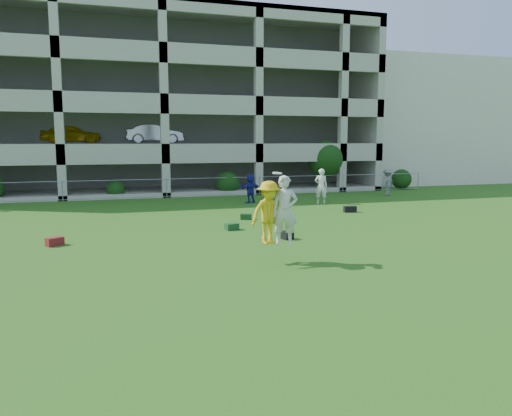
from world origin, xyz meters
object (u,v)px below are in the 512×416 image
object	(u,v)px
stucco_building	(408,124)
parking_garage	(151,107)
bystander_d	(250,189)
crate_d	(287,235)
bystander_f	(387,182)
frisbee_contest	(274,212)
bystander_e	(321,186)

from	to	relation	value
stucco_building	parking_garage	world-z (taller)	parking_garage
bystander_d	crate_d	xyz separation A→B (m)	(-1.71, -10.42, -0.66)
stucco_building	bystander_f	distance (m)	15.70
bystander_f	parking_garage	distance (m)	18.65
frisbee_contest	stucco_building	bearing A→B (deg)	50.21
bystander_e	frisbee_contest	distance (m)	14.01
bystander_e	bystander_f	bearing A→B (deg)	-136.43
frisbee_contest	parking_garage	xyz separation A→B (m)	(-0.89, 26.26, 4.52)
stucco_building	parking_garage	bearing A→B (deg)	-179.25
frisbee_contest	parking_garage	distance (m)	26.66
frisbee_contest	bystander_f	bearing A→B (deg)	48.93
bystander_d	crate_d	distance (m)	10.58
crate_d	bystander_d	bearing A→B (deg)	80.68
bystander_e	bystander_f	size ratio (longest dim) A/B	1.14
stucco_building	frisbee_contest	distance (m)	34.75
stucco_building	frisbee_contest	xyz separation A→B (m)	(-22.12, -26.56, -3.51)
bystander_f	crate_d	distance (m)	16.04
crate_d	parking_garage	size ratio (longest dim) A/B	0.01
bystander_e	parking_garage	distance (m)	16.95
bystander_f	parking_garage	bearing A→B (deg)	-64.38
bystander_d	crate_d	world-z (taller)	bystander_d
bystander_d	bystander_f	world-z (taller)	bystander_f
bystander_d	bystander_e	distance (m)	3.96
bystander_f	crate_d	size ratio (longest dim) A/B	4.90
stucco_building	bystander_e	xyz separation A→B (m)	(-15.13, -14.43, -4.02)
bystander_e	parking_garage	size ratio (longest dim) A/B	0.07
bystander_d	crate_d	size ratio (longest dim) A/B	4.66
parking_garage	stucco_building	bearing A→B (deg)	0.75
bystander_e	stucco_building	bearing A→B (deg)	-116.41
stucco_building	bystander_f	size ratio (longest dim) A/B	9.33
frisbee_contest	bystander_d	bearing A→B (deg)	76.27
bystander_f	frisbee_contest	xyz separation A→B (m)	(-12.77, -14.65, 0.63)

